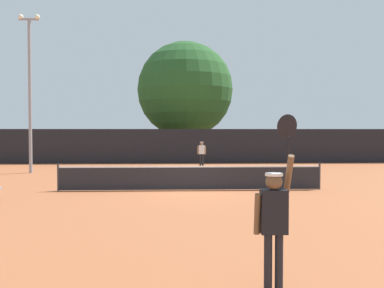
{
  "coord_description": "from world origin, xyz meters",
  "views": [
    {
      "loc": [
        -0.63,
        -16.87,
        2.35
      ],
      "look_at": [
        0.24,
        4.4,
        1.69
      ],
      "focal_mm": 40.15,
      "sensor_mm": 36.0,
      "label": 1
    }
  ],
  "objects_px": {
    "parked_car_near": "(96,148)",
    "light_pole": "(30,84)",
    "tennis_ball": "(245,187)",
    "parked_car_mid": "(262,149)",
    "parked_car_far": "(291,148)",
    "large_tree": "(185,90)",
    "player_receiving": "(202,151)",
    "player_serving": "(274,213)"
  },
  "relations": [
    {
      "from": "parked_car_far",
      "to": "parked_car_mid",
      "type": "bearing_deg",
      "value": -149.94
    },
    {
      "from": "light_pole",
      "to": "parked_car_mid",
      "type": "xyz_separation_m",
      "value": [
        15.37,
        11.73,
        -4.17
      ]
    },
    {
      "from": "large_tree",
      "to": "parked_car_near",
      "type": "bearing_deg",
      "value": 160.42
    },
    {
      "from": "parked_car_near",
      "to": "parked_car_far",
      "type": "xyz_separation_m",
      "value": [
        17.5,
        -1.53,
        0.0
      ]
    },
    {
      "from": "player_receiving",
      "to": "parked_car_near",
      "type": "xyz_separation_m",
      "value": [
        -8.91,
        10.89,
        -0.2
      ]
    },
    {
      "from": "tennis_ball",
      "to": "large_tree",
      "type": "bearing_deg",
      "value": 96.06
    },
    {
      "from": "player_receiving",
      "to": "parked_car_far",
      "type": "bearing_deg",
      "value": -132.57
    },
    {
      "from": "player_receiving",
      "to": "large_tree",
      "type": "height_order",
      "value": "large_tree"
    },
    {
      "from": "parked_car_mid",
      "to": "parked_car_far",
      "type": "xyz_separation_m",
      "value": [
        3.02,
        1.9,
        0.0
      ]
    },
    {
      "from": "player_receiving",
      "to": "parked_car_mid",
      "type": "xyz_separation_m",
      "value": [
        5.57,
        7.45,
        -0.2
      ]
    },
    {
      "from": "tennis_ball",
      "to": "light_pole",
      "type": "relative_size",
      "value": 0.01
    },
    {
      "from": "large_tree",
      "to": "tennis_ball",
      "type": "bearing_deg",
      "value": -83.94
    },
    {
      "from": "player_serving",
      "to": "large_tree",
      "type": "xyz_separation_m",
      "value": [
        -0.53,
        30.34,
        4.66
      ]
    },
    {
      "from": "player_receiving",
      "to": "player_serving",
      "type": "bearing_deg",
      "value": 89.08
    },
    {
      "from": "player_serving",
      "to": "tennis_ball",
      "type": "height_order",
      "value": "player_serving"
    },
    {
      "from": "tennis_ball",
      "to": "large_tree",
      "type": "height_order",
      "value": "large_tree"
    },
    {
      "from": "player_serving",
      "to": "parked_car_mid",
      "type": "bearing_deg",
      "value": 78.74
    },
    {
      "from": "player_receiving",
      "to": "parked_car_near",
      "type": "relative_size",
      "value": 0.36
    },
    {
      "from": "large_tree",
      "to": "parked_car_mid",
      "type": "relative_size",
      "value": 2.26
    },
    {
      "from": "player_receiving",
      "to": "parked_car_mid",
      "type": "height_order",
      "value": "parked_car_mid"
    },
    {
      "from": "player_receiving",
      "to": "parked_car_mid",
      "type": "bearing_deg",
      "value": -126.76
    },
    {
      "from": "tennis_ball",
      "to": "parked_car_near",
      "type": "relative_size",
      "value": 0.02
    },
    {
      "from": "player_serving",
      "to": "parked_car_far",
      "type": "distance_m",
      "value": 32.9
    },
    {
      "from": "player_receiving",
      "to": "tennis_ball",
      "type": "relative_size",
      "value": 23.62
    },
    {
      "from": "player_receiving",
      "to": "parked_car_far",
      "type": "distance_m",
      "value": 12.7
    },
    {
      "from": "parked_car_near",
      "to": "parked_car_far",
      "type": "height_order",
      "value": "same"
    },
    {
      "from": "player_receiving",
      "to": "parked_car_near",
      "type": "height_order",
      "value": "parked_car_near"
    },
    {
      "from": "player_receiving",
      "to": "light_pole",
      "type": "height_order",
      "value": "light_pole"
    },
    {
      "from": "parked_car_mid",
      "to": "tennis_ball",
      "type": "bearing_deg",
      "value": -98.24
    },
    {
      "from": "tennis_ball",
      "to": "parked_car_mid",
      "type": "bearing_deg",
      "value": 76.36
    },
    {
      "from": "player_serving",
      "to": "parked_car_mid",
      "type": "xyz_separation_m",
      "value": [
        5.93,
        29.76,
        -0.38
      ]
    },
    {
      "from": "parked_car_near",
      "to": "light_pole",
      "type": "bearing_deg",
      "value": -101.57
    },
    {
      "from": "player_receiving",
      "to": "large_tree",
      "type": "relative_size",
      "value": 0.16
    },
    {
      "from": "player_serving",
      "to": "parked_car_near",
      "type": "height_order",
      "value": "player_serving"
    },
    {
      "from": "parked_car_near",
      "to": "large_tree",
      "type": "bearing_deg",
      "value": -27.8
    },
    {
      "from": "player_serving",
      "to": "parked_car_near",
      "type": "relative_size",
      "value": 0.59
    },
    {
      "from": "parked_car_near",
      "to": "parked_car_mid",
      "type": "height_order",
      "value": "same"
    },
    {
      "from": "player_serving",
      "to": "light_pole",
      "type": "relative_size",
      "value": 0.3
    },
    {
      "from": "player_receiving",
      "to": "parked_car_near",
      "type": "distance_m",
      "value": 14.07
    },
    {
      "from": "parked_car_mid",
      "to": "parked_car_far",
      "type": "bearing_deg",
      "value": 37.56
    },
    {
      "from": "tennis_ball",
      "to": "player_receiving",
      "type": "bearing_deg",
      "value": 95.86
    },
    {
      "from": "tennis_ball",
      "to": "parked_car_mid",
      "type": "relative_size",
      "value": 0.02
    }
  ]
}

